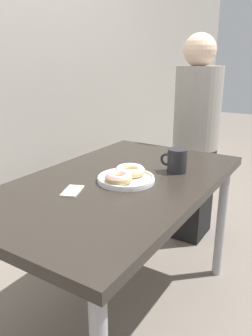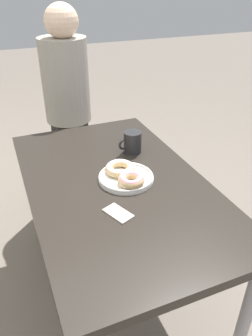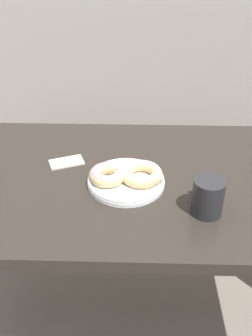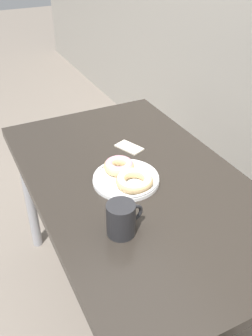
{
  "view_description": "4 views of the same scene",
  "coord_description": "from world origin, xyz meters",
  "px_view_note": "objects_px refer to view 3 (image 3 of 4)",
  "views": [
    {
      "loc": [
        -1.11,
        -0.51,
        1.2
      ],
      "look_at": [
        -0.01,
        0.19,
        0.77
      ],
      "focal_mm": 35.0,
      "sensor_mm": 36.0,
      "label": 1
    },
    {
      "loc": [
        -1.13,
        0.65,
        1.5
      ],
      "look_at": [
        -0.01,
        0.19,
        0.77
      ],
      "focal_mm": 35.0,
      "sensor_mm": 36.0,
      "label": 2
    },
    {
      "loc": [
        0.02,
        -0.78,
        1.4
      ],
      "look_at": [
        -0.01,
        0.19,
        0.77
      ],
      "focal_mm": 40.0,
      "sensor_mm": 36.0,
      "label": 3
    },
    {
      "loc": [
        0.99,
        -0.3,
        1.52
      ],
      "look_at": [
        -0.01,
        0.19,
        0.77
      ],
      "focal_mm": 40.0,
      "sensor_mm": 36.0,
      "label": 4
    }
  ],
  "objects_px": {
    "dining_table": "(128,194)",
    "napkin": "(67,162)",
    "donut_plate": "(126,177)",
    "coffee_mug": "(208,196)"
  },
  "relations": [
    {
      "from": "dining_table",
      "to": "napkin",
      "type": "bearing_deg",
      "value": 161.29
    },
    {
      "from": "donut_plate",
      "to": "napkin",
      "type": "distance_m",
      "value": 0.24
    },
    {
      "from": "donut_plate",
      "to": "coffee_mug",
      "type": "height_order",
      "value": "coffee_mug"
    },
    {
      "from": "coffee_mug",
      "to": "dining_table",
      "type": "bearing_deg",
      "value": 142.27
    },
    {
      "from": "donut_plate",
      "to": "coffee_mug",
      "type": "bearing_deg",
      "value": -29.76
    },
    {
      "from": "dining_table",
      "to": "coffee_mug",
      "type": "distance_m",
      "value": 0.31
    },
    {
      "from": "donut_plate",
      "to": "napkin",
      "type": "bearing_deg",
      "value": 151.18
    },
    {
      "from": "dining_table",
      "to": "donut_plate",
      "type": "relative_size",
      "value": 4.86
    },
    {
      "from": "coffee_mug",
      "to": "napkin",
      "type": "xyz_separation_m",
      "value": [
        -0.44,
        0.25,
        -0.05
      ]
    },
    {
      "from": "donut_plate",
      "to": "dining_table",
      "type": "bearing_deg",
      "value": 83.19
    }
  ]
}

